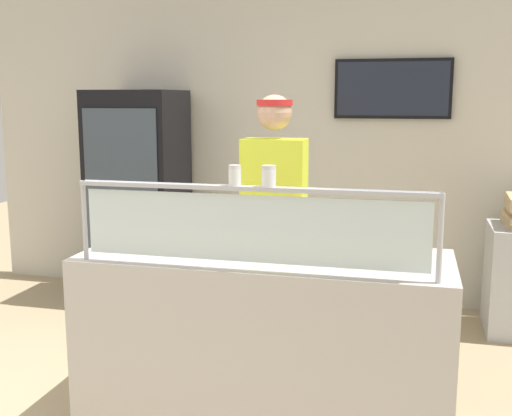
% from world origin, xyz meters
% --- Properties ---
extents(ground_plane, '(12.00, 12.00, 0.00)m').
position_xyz_m(ground_plane, '(0.94, 1.00, 0.00)').
color(ground_plane, tan).
rests_on(ground_plane, ground).
extents(shop_rear_unit, '(6.28, 0.13, 2.70)m').
position_xyz_m(shop_rear_unit, '(0.95, 2.66, 1.36)').
color(shop_rear_unit, beige).
rests_on(shop_rear_unit, ground).
extents(serving_counter, '(1.88, 0.72, 0.95)m').
position_xyz_m(serving_counter, '(0.94, 0.36, 0.47)').
color(serving_counter, '#BCB7B2').
rests_on(serving_counter, ground).
extents(sneeze_guard, '(1.71, 0.06, 0.39)m').
position_xyz_m(sneeze_guard, '(0.94, 0.06, 1.20)').
color(sneeze_guard, '#B2B5BC').
rests_on(sneeze_guard, serving_counter).
extents(pizza_tray, '(0.45, 0.45, 0.04)m').
position_xyz_m(pizza_tray, '(0.73, 0.43, 0.97)').
color(pizza_tray, '#9EA0A8').
rests_on(pizza_tray, serving_counter).
extents(pizza_server, '(0.10, 0.29, 0.01)m').
position_xyz_m(pizza_server, '(0.69, 0.41, 0.99)').
color(pizza_server, '#ADAFB7').
rests_on(pizza_server, pizza_tray).
extents(parmesan_shaker, '(0.06, 0.06, 0.10)m').
position_xyz_m(parmesan_shaker, '(0.87, 0.06, 1.39)').
color(parmesan_shaker, white).
rests_on(parmesan_shaker, sneeze_guard).
extents(pepper_flake_shaker, '(0.07, 0.07, 0.10)m').
position_xyz_m(pepper_flake_shaker, '(1.03, 0.06, 1.39)').
color(pepper_flake_shaker, white).
rests_on(pepper_flake_shaker, sneeze_guard).
extents(worker_figure, '(0.41, 0.50, 1.76)m').
position_xyz_m(worker_figure, '(0.85, 0.99, 1.01)').
color(worker_figure, '#23232D').
rests_on(worker_figure, ground).
extents(drink_fridge, '(0.73, 0.66, 1.80)m').
position_xyz_m(drink_fridge, '(-0.61, 2.22, 0.90)').
color(drink_fridge, black).
rests_on(drink_fridge, ground).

